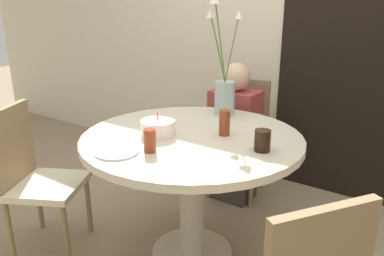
# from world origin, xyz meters

# --- Properties ---
(ground_plane) EXTENTS (16.00, 16.00, 0.00)m
(ground_plane) POSITION_xyz_m (0.00, 0.00, 0.00)
(ground_plane) COLOR #89755B
(wall_back) EXTENTS (8.00, 0.05, 2.60)m
(wall_back) POSITION_xyz_m (0.00, 1.33, 1.30)
(wall_back) COLOR beige
(wall_back) RESTS_ON ground_plane
(doorway_panel) EXTENTS (0.90, 0.01, 2.05)m
(doorway_panel) POSITION_xyz_m (0.42, 1.30, 1.02)
(doorway_panel) COLOR black
(doorway_panel) RESTS_ON ground_plane
(dining_table) EXTENTS (1.20, 1.20, 0.77)m
(dining_table) POSITION_xyz_m (0.00, 0.00, 0.62)
(dining_table) COLOR beige
(dining_table) RESTS_ON ground_plane
(chair_right_flank) EXTENTS (0.47, 0.47, 0.89)m
(chair_right_flank) POSITION_xyz_m (-0.18, 0.93, 0.50)
(chair_right_flank) COLOR beige
(chair_right_flank) RESTS_ON ground_plane
(chair_far_back) EXTENTS (0.54, 0.54, 0.89)m
(chair_far_back) POSITION_xyz_m (-0.84, -0.44, 0.50)
(chair_far_back) COLOR beige
(chair_far_back) RESTS_ON ground_plane
(birthday_cake) EXTENTS (0.18, 0.18, 0.13)m
(birthday_cake) POSITION_xyz_m (-0.15, -0.11, 0.81)
(birthday_cake) COLOR white
(birthday_cake) RESTS_ON dining_table
(flower_vase) EXTENTS (0.13, 0.35, 0.74)m
(flower_vase) POSITION_xyz_m (-0.06, 0.44, 0.94)
(flower_vase) COLOR #9EB2AD
(flower_vase) RESTS_ON dining_table
(side_plate) EXTENTS (0.21, 0.21, 0.01)m
(side_plate) POSITION_xyz_m (-0.15, -0.41, 0.77)
(side_plate) COLOR silver
(side_plate) RESTS_ON dining_table
(drink_glass_0) EXTENTS (0.06, 0.06, 0.11)m
(drink_glass_0) POSITION_xyz_m (-0.03, -0.31, 0.82)
(drink_glass_0) COLOR maroon
(drink_glass_0) RESTS_ON dining_table
(drink_glass_1) EXTENTS (0.08, 0.08, 0.11)m
(drink_glass_1) POSITION_xyz_m (0.41, 0.00, 0.82)
(drink_glass_1) COLOR black
(drink_glass_1) RESTS_ON dining_table
(drink_glass_2) EXTENTS (0.06, 0.06, 0.14)m
(drink_glass_2) POSITION_xyz_m (0.14, 0.10, 0.84)
(drink_glass_2) COLOR maroon
(drink_glass_2) RESTS_ON dining_table
(person_boy) EXTENTS (0.34, 0.24, 1.05)m
(person_boy) POSITION_xyz_m (-0.15, 0.78, 0.49)
(person_boy) COLOR #383333
(person_boy) RESTS_ON ground_plane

